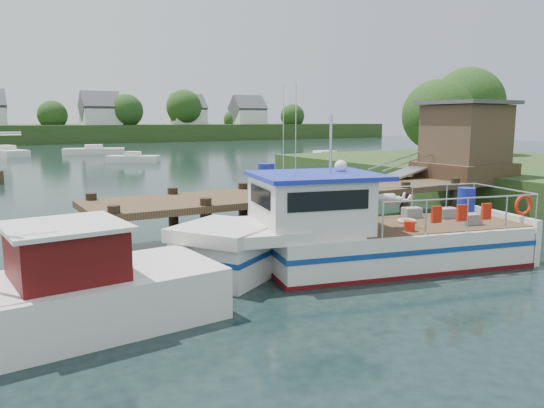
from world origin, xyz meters
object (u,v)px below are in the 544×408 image
dock (420,159)px  moored_b (133,159)px  moored_c (325,157)px  lobster_boat (353,236)px  work_boat (16,305)px  moored_far (94,151)px  moored_d (4,152)px

dock → moored_b: 31.72m
dock → moored_c: bearing=61.2°
lobster_boat → moored_b: 36.31m
work_boat → moored_b: 38.75m
lobster_boat → moored_far: bearing=98.2°
lobster_boat → moored_b: size_ratio=2.06×
work_boat → moored_d: size_ratio=1.07×
lobster_boat → moored_c: bearing=68.1°
moored_b → moored_d: (-9.09, 14.27, 0.07)m
moored_far → moored_d: moored_d is taller
dock → moored_b: (-2.09, 31.60, -1.87)m
dock → moored_c: dock is taller
dock → moored_c: 28.10m
moored_b → lobster_boat: bearing=-100.4°
dock → moored_d: bearing=103.7°
moored_c → moored_d: moored_d is taller
moored_c → work_boat: bearing=-121.1°
moored_d → dock: bearing=-63.9°
dock → lobster_boat: lobster_boat is taller
moored_c → moored_d: (-24.70, 21.30, 0.08)m
moored_c → moored_far: bearing=141.0°
moored_b → moored_c: size_ratio=0.76×
moored_far → moored_d: 8.70m
moored_b → moored_d: size_ratio=0.64×
moored_b → dock: bearing=-89.0°
work_boat → moored_c: (28.14, 29.64, -0.29)m
moored_b → moored_d: bearing=119.7°
moored_far → work_boat: bearing=-102.7°
dock → lobster_boat: 8.27m
lobster_boat → work_boat: (-7.76, -0.67, -0.19)m
lobster_boat → moored_far: (4.29, 49.12, -0.43)m
work_boat → moored_b: work_boat is taller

